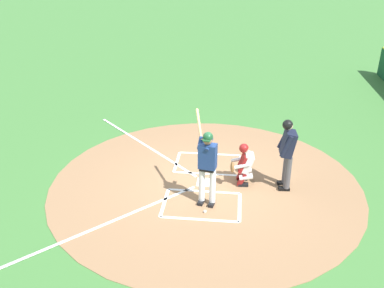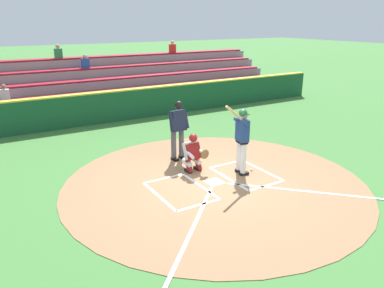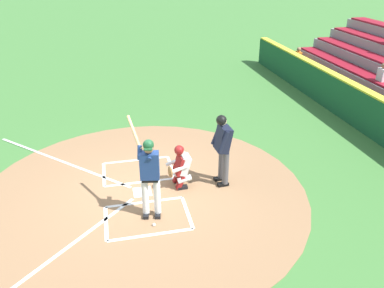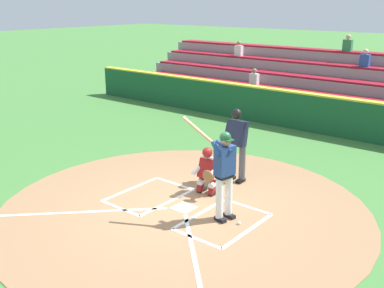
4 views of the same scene
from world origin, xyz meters
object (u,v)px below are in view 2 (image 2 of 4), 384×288
Objects in this scene: catcher at (193,152)px; plate_umpire at (178,126)px; baseball at (251,170)px; batter at (242,137)px.

plate_umpire is at bearing -94.98° from catcher.
plate_umpire is 25.20× the size of baseball.
catcher reaches higher than baseball.
baseball is (-0.40, 0.00, -1.06)m from batter.
batter is 1.88× the size of catcher.
baseball is (-1.43, 0.86, -0.55)m from catcher.
batter reaches higher than baseball.
baseball is (-1.34, 1.90, -1.04)m from plate_umpire.
catcher is (1.04, -0.86, -0.51)m from batter.
batter is 28.76× the size of baseball.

